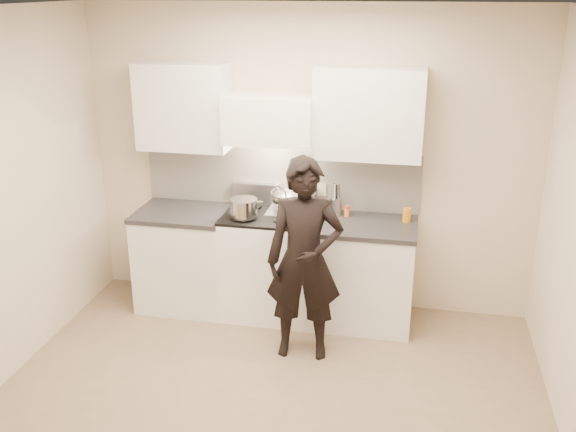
{
  "coord_description": "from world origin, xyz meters",
  "views": [
    {
      "loc": [
        0.92,
        -3.69,
        2.84
      ],
      "look_at": [
        -0.04,
        1.05,
        1.08
      ],
      "focal_mm": 40.0,
      "sensor_mm": 36.0,
      "label": 1
    }
  ],
  "objects_px": {
    "stove": "(268,263)",
    "utensil_crock": "(336,205)",
    "counter_right": "(361,272)",
    "wok": "(293,198)",
    "person": "(305,260)"
  },
  "relations": [
    {
      "from": "counter_right",
      "to": "wok",
      "type": "relative_size",
      "value": 1.9
    },
    {
      "from": "counter_right",
      "to": "person",
      "type": "bearing_deg",
      "value": -121.52
    },
    {
      "from": "counter_right",
      "to": "wok",
      "type": "height_order",
      "value": "wok"
    },
    {
      "from": "utensil_crock",
      "to": "person",
      "type": "bearing_deg",
      "value": -99.47
    },
    {
      "from": "person",
      "to": "stove",
      "type": "bearing_deg",
      "value": 118.94
    },
    {
      "from": "stove",
      "to": "wok",
      "type": "xyz_separation_m",
      "value": [
        0.2,
        0.13,
        0.59
      ]
    },
    {
      "from": "counter_right",
      "to": "utensil_crock",
      "type": "height_order",
      "value": "utensil_crock"
    },
    {
      "from": "stove",
      "to": "counter_right",
      "type": "xyz_separation_m",
      "value": [
        0.83,
        0.0,
        -0.01
      ]
    },
    {
      "from": "counter_right",
      "to": "utensil_crock",
      "type": "relative_size",
      "value": 3.29
    },
    {
      "from": "stove",
      "to": "wok",
      "type": "relative_size",
      "value": 1.98
    },
    {
      "from": "stove",
      "to": "utensil_crock",
      "type": "relative_size",
      "value": 3.43
    },
    {
      "from": "wok",
      "to": "person",
      "type": "xyz_separation_m",
      "value": [
        0.24,
        -0.76,
        -0.25
      ]
    },
    {
      "from": "counter_right",
      "to": "person",
      "type": "distance_m",
      "value": 0.82
    },
    {
      "from": "counter_right",
      "to": "utensil_crock",
      "type": "distance_m",
      "value": 0.63
    },
    {
      "from": "stove",
      "to": "utensil_crock",
      "type": "bearing_deg",
      "value": 17.07
    }
  ]
}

